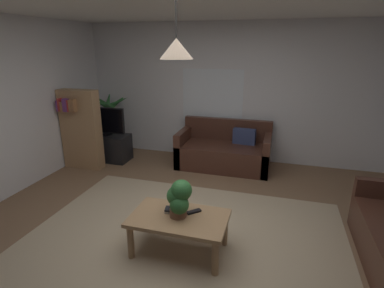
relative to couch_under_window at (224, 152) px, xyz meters
name	(u,v)px	position (x,y,z in m)	size (l,w,h in m)	color
floor	(185,239)	(-0.02, -2.30, -0.29)	(5.54, 5.55, 0.02)	brown
rug	(179,249)	(-0.02, -2.50, -0.27)	(3.60, 3.05, 0.01)	tan
wall_back	(230,93)	(-0.02, 0.50, 0.99)	(5.66, 0.06, 2.53)	silver
window_pane	(212,96)	(-0.34, 0.47, 0.93)	(1.15, 0.01, 1.00)	white
couch_under_window	(224,152)	(0.00, 0.00, 0.00)	(1.63, 0.81, 0.82)	#47281E
coffee_table	(179,222)	(-0.01, -2.53, 0.08)	(1.01, 0.61, 0.42)	#A87F56
book_on_table_0	(171,210)	(-0.13, -2.45, 0.16)	(0.13, 0.11, 0.03)	beige
book_on_table_1	(171,209)	(-0.13, -2.46, 0.18)	(0.11, 0.10, 0.02)	black
remote_on_table_0	(194,212)	(0.11, -2.41, 0.16)	(0.05, 0.16, 0.02)	black
potted_plant_on_table	(179,198)	(-0.01, -2.51, 0.36)	(0.27, 0.26, 0.40)	brown
tv_stand	(106,147)	(-2.24, -0.28, -0.03)	(0.90, 0.44, 0.50)	black
tv	(103,121)	(-2.24, -0.30, 0.50)	(0.85, 0.16, 0.53)	black
potted_palm_corner	(111,125)	(-2.38, 0.18, 0.30)	(0.80, 0.96, 1.24)	#4C4C51
bookshelf_corner	(81,129)	(-2.43, -0.74, 0.44)	(0.70, 0.31, 1.40)	#A87F56
pendant_lamp	(176,49)	(-0.01, -2.53, 1.81)	(0.30, 0.30, 0.53)	black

